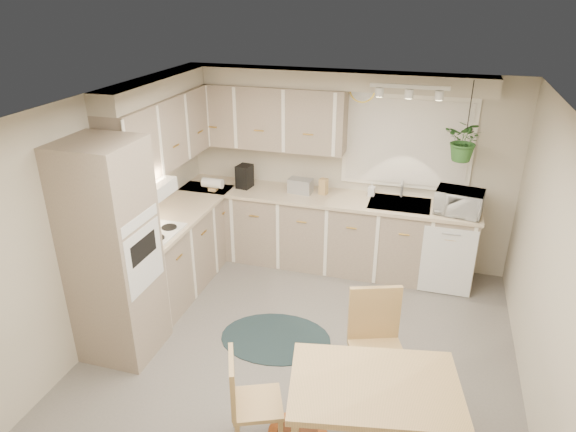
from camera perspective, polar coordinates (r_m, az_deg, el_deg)
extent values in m
plane|color=slate|center=(5.15, 1.43, -15.11)|extent=(4.20, 4.20, 0.00)
plane|color=silver|center=(4.08, 1.78, 11.99)|extent=(4.20, 4.20, 0.00)
cube|color=#B7AD97|center=(6.38, 6.47, 5.21)|extent=(4.00, 0.04, 2.40)
cube|color=#B7AD97|center=(2.89, -10.05, -21.83)|extent=(4.00, 0.04, 2.40)
cube|color=#B7AD97|center=(5.30, -19.78, -0.17)|extent=(0.04, 4.20, 2.40)
cube|color=#B7AD97|center=(4.48, 27.27, -6.13)|extent=(0.04, 4.20, 2.40)
cube|color=tan|center=(6.13, -11.89, -3.65)|extent=(0.60, 1.85, 0.90)
cube|color=tan|center=(6.43, 3.92, -1.78)|extent=(3.60, 0.60, 0.90)
cube|color=beige|center=(5.93, -12.19, 0.36)|extent=(0.64, 1.89, 0.04)
cube|color=beige|center=(6.23, 4.02, 2.07)|extent=(3.64, 0.64, 0.04)
cube|color=tan|center=(4.92, -18.90, -3.94)|extent=(0.65, 0.65, 2.10)
cube|color=silver|center=(4.75, -15.70, -4.53)|extent=(0.02, 0.56, 0.58)
cube|color=tan|center=(5.80, -13.59, 9.20)|extent=(0.35, 2.00, 0.75)
cube|color=tan|center=(6.28, -2.72, 10.97)|extent=(2.00, 0.35, 0.75)
cube|color=#B7AD97|center=(5.71, -14.29, 13.80)|extent=(0.30, 2.00, 0.20)
cube|color=#B7AD97|center=(6.01, 4.76, 14.92)|extent=(3.60, 0.30, 0.20)
cube|color=silver|center=(5.46, -14.89, -1.76)|extent=(0.52, 0.58, 0.02)
cube|color=silver|center=(5.30, -15.60, 2.70)|extent=(0.40, 0.60, 0.14)
cube|color=white|center=(6.16, 13.06, 7.94)|extent=(1.40, 0.02, 1.00)
cube|color=silver|center=(6.17, 13.07, 7.96)|extent=(1.50, 0.02, 1.10)
cube|color=#A4A7AC|center=(6.14, 12.26, 0.99)|extent=(0.70, 0.48, 0.10)
cube|color=silver|center=(6.06, 17.26, -4.91)|extent=(0.58, 0.02, 0.83)
cube|color=silver|center=(5.49, 13.36, 13.82)|extent=(0.80, 0.04, 0.04)
cylinder|color=#DEBE4E|center=(6.08, 8.28, 13.73)|extent=(0.30, 0.03, 0.30)
cube|color=tan|center=(4.05, 9.27, -21.80)|extent=(1.31, 1.00, 0.74)
cube|color=tan|center=(4.10, -3.45, -19.84)|extent=(0.51, 0.51, 0.83)
cube|color=tan|center=(4.45, 9.96, -14.65)|extent=(0.59, 0.59, 0.99)
ellipsoid|color=black|center=(5.34, -1.38, -13.41)|extent=(1.21, 0.97, 0.01)
imported|color=silver|center=(5.97, 18.50, 1.76)|extent=(0.54, 0.35, 0.34)
imported|color=silver|center=(6.27, 9.25, 2.55)|extent=(0.09, 0.18, 0.08)
imported|color=#2C5D25|center=(5.77, 19.04, 7.45)|extent=(0.56, 0.58, 0.35)
cube|color=black|center=(6.46, -4.84, 4.42)|extent=(0.19, 0.22, 0.29)
cube|color=#A4A7AC|center=(6.28, 1.40, 3.37)|extent=(0.30, 0.19, 0.17)
cube|color=tan|center=(6.25, 3.96, 3.30)|extent=(0.11, 0.11, 0.20)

